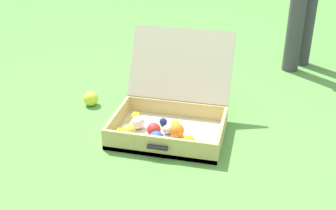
{
  "coord_description": "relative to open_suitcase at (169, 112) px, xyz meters",
  "views": [
    {
      "loc": [
        0.47,
        -2.06,
        1.25
      ],
      "look_at": [
        -0.01,
        -0.04,
        0.2
      ],
      "focal_mm": 45.43,
      "sensor_mm": 36.0,
      "label": 1
    }
  ],
  "objects": [
    {
      "name": "stray_ball_on_grass",
      "position": [
        -0.57,
        0.19,
        -0.06
      ],
      "size": [
        0.1,
        0.1,
        0.1
      ],
      "primitive_type": "sphere",
      "color": "#CCDB38",
      "rests_on": "ground"
    },
    {
      "name": "open_suitcase",
      "position": [
        0.0,
        0.0,
        0.0
      ],
      "size": [
        0.62,
        0.68,
        0.51
      ],
      "color": "beige",
      "rests_on": "ground"
    },
    {
      "name": "ground_plane",
      "position": [
        0.02,
        -0.03,
        -0.11
      ],
      "size": [
        16.0,
        16.0,
        0.0
      ],
      "primitive_type": "plane",
      "color": "#569342"
    }
  ]
}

